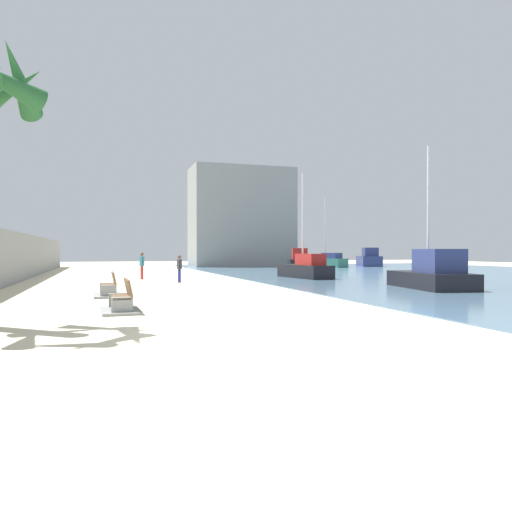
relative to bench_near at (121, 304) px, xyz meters
name	(u,v)px	position (x,y,z in m)	size (l,w,h in m)	color
ground_plane	(148,283)	(1.99, 13.30, -0.23)	(120.00, 120.00, 0.00)	beige
seawall	(2,258)	(-5.51, 13.30, 1.23)	(0.80, 64.00, 2.92)	gray
water_bay	(489,276)	(25.99, 13.30, -0.21)	(36.00, 68.00, 0.04)	slate
bench_near	(121,304)	(0.00, 0.00, 0.00)	(1.17, 2.13, 0.98)	gray
bench_far	(109,291)	(-0.29, 5.30, 0.00)	(1.13, 2.12, 0.98)	gray
person_walking	(142,263)	(1.91, 16.99, 0.79)	(0.29, 0.50, 1.74)	#B22D33
person_standing	(179,267)	(3.72, 13.09, 0.68)	(0.26, 0.52, 1.59)	navy
boat_nearest	(299,262)	(17.13, 27.51, 0.56)	(4.16, 7.52, 2.05)	black
boat_mid_bay	(433,274)	(14.41, 4.43, 0.50)	(3.04, 5.37, 6.84)	black
boat_outer	(328,261)	(23.36, 34.23, 0.46)	(3.25, 5.11, 7.89)	#337060
boat_far_right	(369,259)	(29.40, 35.61, 0.63)	(3.40, 4.65, 2.19)	navy
boat_far_left	(306,268)	(12.32, 14.74, 0.44)	(2.08, 5.19, 6.98)	black
harbor_building	(242,217)	(15.45, 41.30, 5.61)	(12.00, 6.00, 11.70)	gray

